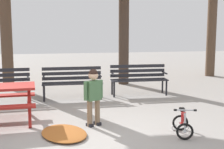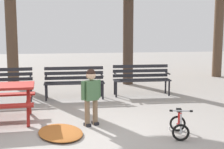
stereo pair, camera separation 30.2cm
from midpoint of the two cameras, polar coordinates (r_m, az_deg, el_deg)
ground at (r=5.93m, az=-2.67°, el=-10.80°), size 36.00×36.00×0.00m
park_bench_far_left at (r=9.00m, az=-17.83°, el=-1.18°), size 1.62×0.54×0.85m
park_bench_left at (r=8.91m, az=-5.62°, el=-0.91°), size 1.61×0.48×0.85m
park_bench_right at (r=9.36m, az=6.04°, el=-0.46°), size 1.61×0.51×0.85m
child_standing at (r=6.40m, az=-2.32°, el=-3.12°), size 0.40×0.26×1.13m
kids_bicycle at (r=6.07m, az=13.03°, el=-8.58°), size 0.47×0.62×0.54m
leaf_pile at (r=6.09m, az=-7.54°, el=-9.98°), size 1.03×1.27×0.07m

